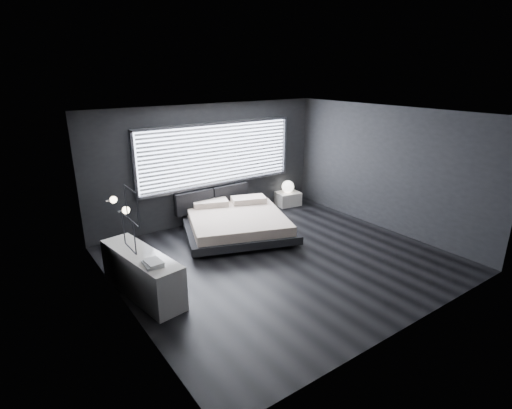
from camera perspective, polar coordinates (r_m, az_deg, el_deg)
room at (r=7.40m, az=3.82°, el=1.94°), size 6.04×6.00×2.80m
window at (r=9.62m, az=-5.44°, el=7.13°), size 4.14×0.09×1.52m
headboard at (r=9.73m, az=-6.20°, el=0.90°), size 1.96×0.16×0.52m
sconce_near at (r=6.07m, az=-18.11°, el=-0.79°), size 0.18×0.11×0.11m
sconce_far at (r=6.62m, az=-19.72°, el=0.64°), size 0.18×0.11×0.11m
wall_art_upper at (r=5.42m, az=-17.33°, el=-0.22°), size 0.01×0.48×0.48m
wall_art_lower at (r=5.81m, az=-17.68°, el=-3.95°), size 0.01×0.48×0.48m
bed at (r=8.98m, az=-2.75°, el=-2.53°), size 2.91×2.84×0.60m
nightstand at (r=10.96m, az=4.52°, el=0.87°), size 0.69×0.61×0.36m
orb_lamp at (r=10.83m, az=4.57°, el=2.57°), size 0.33×0.33×0.33m
dresser at (r=6.87m, az=-15.94°, el=-9.46°), size 0.79×1.91×0.74m
book_stack at (r=6.25m, az=-14.49°, el=-8.12°), size 0.28×0.36×0.07m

